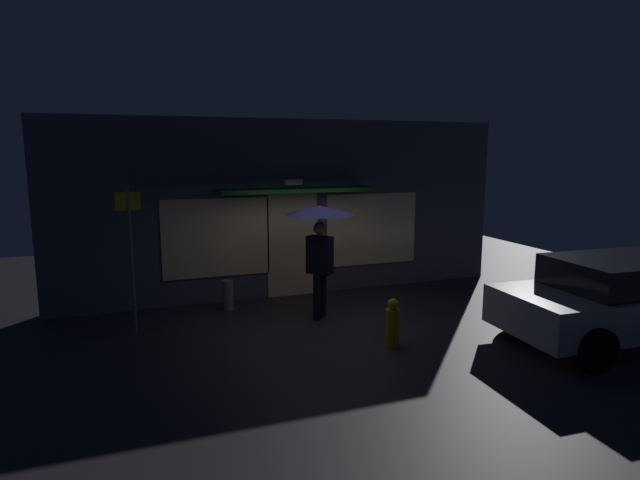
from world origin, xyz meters
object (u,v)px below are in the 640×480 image
object	(u,v)px
street_sign_post	(131,251)
person_with_umbrella	(320,228)
sidewalk_bollard	(228,295)
parked_car	(625,298)
fire_hydrant	(393,324)

from	to	relation	value
street_sign_post	person_with_umbrella	bearing A→B (deg)	-6.09
person_with_umbrella	sidewalk_bollard	size ratio (longest dim) A/B	3.52
parked_car	fire_hydrant	world-z (taller)	parked_car
parked_car	sidewalk_bollard	world-z (taller)	parked_car
parked_car	fire_hydrant	xyz separation A→B (m)	(-3.71, 1.07, -0.35)
street_sign_post	sidewalk_bollard	world-z (taller)	street_sign_post
fire_hydrant	street_sign_post	bearing A→B (deg)	151.29
person_with_umbrella	street_sign_post	world-z (taller)	street_sign_post
person_with_umbrella	fire_hydrant	distance (m)	2.28
parked_car	fire_hydrant	bearing A→B (deg)	167.15
person_with_umbrella	street_sign_post	xyz separation A→B (m)	(-3.26, 0.35, -0.27)
parked_car	sidewalk_bollard	size ratio (longest dim) A/B	7.13
fire_hydrant	person_with_umbrella	bearing A→B (deg)	108.46
person_with_umbrella	sidewalk_bollard	world-z (taller)	person_with_umbrella
parked_car	sidewalk_bollard	bearing A→B (deg)	149.24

